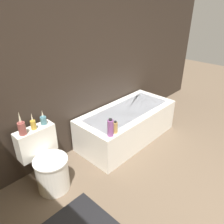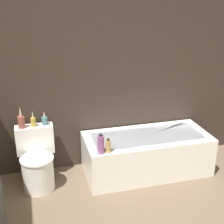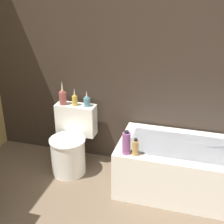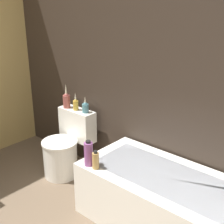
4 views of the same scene
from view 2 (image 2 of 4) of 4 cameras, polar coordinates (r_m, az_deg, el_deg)
wall_back_tiled at (r=3.77m, az=-6.06°, el=8.10°), size 6.40×0.06×2.60m
bathtub at (r=3.97m, az=6.32°, el=-7.50°), size 1.54×0.70×0.49m
toilet at (r=3.76m, az=-13.53°, el=-8.91°), size 0.44×0.53×0.68m
vase_gold at (r=3.69m, az=-16.27°, el=-1.54°), size 0.08×0.08×0.27m
vase_silver at (r=3.71m, az=-14.23°, el=-1.61°), size 0.06×0.06×0.20m
vase_bronze at (r=3.73m, az=-12.23°, el=-1.42°), size 0.07×0.07×0.17m
shampoo_bottle_tall at (r=3.40m, az=-2.06°, el=-5.94°), size 0.07×0.07×0.23m
shampoo_bottle_short at (r=3.43m, az=-0.70°, el=-6.27°), size 0.06×0.06×0.16m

